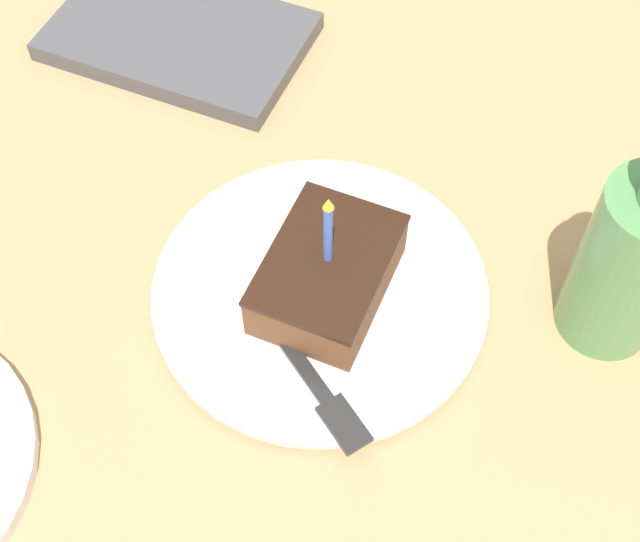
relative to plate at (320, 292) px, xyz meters
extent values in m
cube|color=tan|center=(0.01, -0.02, -0.03)|extent=(2.40, 2.40, 0.04)
cylinder|color=silver|center=(0.00, 0.00, 0.00)|extent=(0.27, 0.27, 0.02)
cylinder|color=silver|center=(0.00, 0.00, 0.00)|extent=(0.28, 0.28, 0.01)
cube|color=brown|center=(0.00, 0.00, 0.03)|extent=(0.09, 0.13, 0.04)
cube|color=black|center=(0.00, 0.00, 0.05)|extent=(0.09, 0.13, 0.00)
cylinder|color=#4C72E0|center=(0.00, 0.00, 0.09)|extent=(0.01, 0.01, 0.06)
cone|color=yellow|center=(0.00, 0.00, 0.13)|extent=(0.01, 0.01, 0.01)
cube|color=#262626|center=(0.00, -0.06, 0.01)|extent=(0.10, 0.08, 0.00)
cube|color=#262626|center=(0.07, -0.11, 0.01)|extent=(0.05, 0.05, 0.00)
cylinder|color=#599959|center=(0.23, 0.07, 0.07)|extent=(0.08, 0.08, 0.16)
cube|color=#4C4C51|center=(-0.26, 0.23, 0.00)|extent=(0.26, 0.16, 0.02)
camera|label=1|loc=(0.16, -0.37, 0.63)|focal=50.00mm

